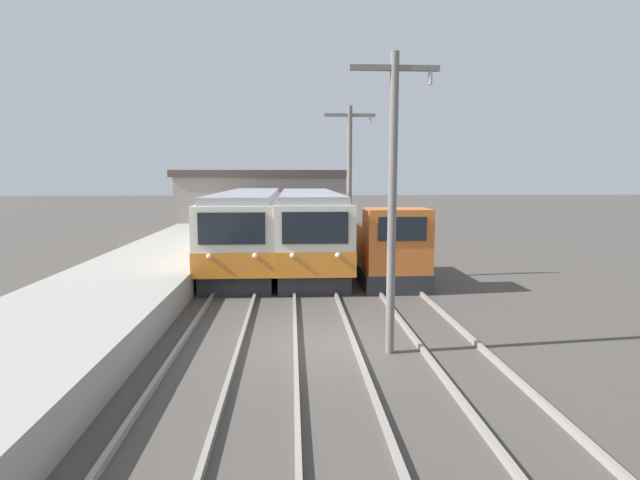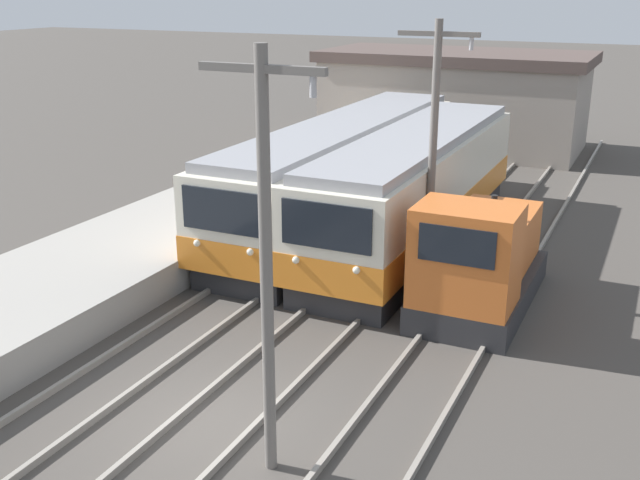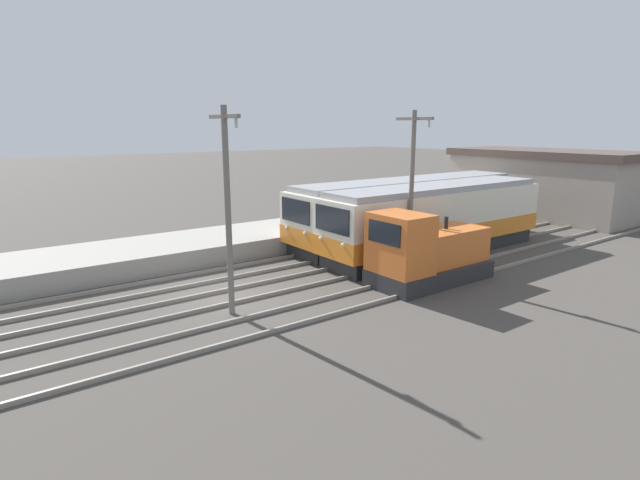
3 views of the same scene
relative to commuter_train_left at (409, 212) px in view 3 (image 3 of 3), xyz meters
name	(u,v)px [view 3 (image 3 of 3)]	position (x,y,z in m)	size (l,w,h in m)	color
ground_plane	(228,296)	(2.60, -12.25, -1.60)	(200.00, 200.00, 0.00)	#47423D
platform_left	(169,251)	(-3.65, -12.25, -1.15)	(4.50, 54.00, 0.90)	gray
track_left	(200,278)	(0.00, -12.25, -1.53)	(1.54, 60.00, 0.14)	gray
track_center	(231,296)	(2.80, -12.25, -1.53)	(1.54, 60.00, 0.14)	gray
track_right	(272,321)	(5.80, -12.25, -1.53)	(1.54, 60.00, 0.14)	gray
commuter_train_left	(409,212)	(0.00, 0.00, 0.00)	(2.84, 15.06, 3.43)	#28282B
commuter_train_center	(437,221)	(2.80, -0.96, 0.01)	(2.84, 13.22, 3.44)	#28282B
shunting_locomotive	(426,254)	(5.80, -5.04, -0.40)	(2.40, 5.30, 3.00)	#28282B
catenary_mast_near	(228,204)	(4.31, -12.94, 2.15)	(2.00, 0.20, 6.86)	slate
catenary_mast_mid	(412,186)	(4.31, -4.44, 2.15)	(2.00, 0.20, 6.86)	slate
station_building	(544,182)	(-0.14, 13.75, 0.72)	(12.60, 6.30, 4.60)	gray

